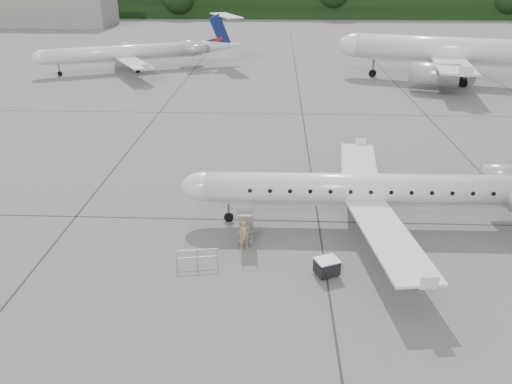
# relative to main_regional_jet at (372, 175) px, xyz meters

# --- Properties ---
(ground) EXTENTS (320.00, 320.00, 0.00)m
(ground) POSITION_rel_main_regional_jet_xyz_m (0.89, -4.38, -3.35)
(ground) COLOR slate
(ground) RESTS_ON ground
(treeline) EXTENTS (260.00, 4.00, 8.00)m
(treeline) POSITION_rel_main_regional_jet_xyz_m (0.89, 125.62, 0.65)
(treeline) COLOR black
(treeline) RESTS_ON ground
(terminal_building) EXTENTS (40.00, 14.00, 10.00)m
(terminal_building) POSITION_rel_main_regional_jet_xyz_m (-69.11, 105.62, 1.65)
(terminal_building) COLOR gray
(terminal_building) RESTS_ON ground
(main_regional_jet) EXTENTS (26.38, 19.15, 6.70)m
(main_regional_jet) POSITION_rel_main_regional_jet_xyz_m (0.00, 0.00, 0.00)
(main_regional_jet) COLOR silver
(main_regional_jet) RESTS_ON ground
(airstair) EXTENTS (0.88, 2.24, 2.10)m
(airstair) POSITION_rel_main_regional_jet_xyz_m (-7.57, -2.19, -2.30)
(airstair) COLOR silver
(airstair) RESTS_ON ground
(passenger) EXTENTS (0.79, 0.66, 1.83)m
(passenger) POSITION_rel_main_regional_jet_xyz_m (-7.56, -3.46, -2.44)
(passenger) COLOR #9A7854
(passenger) RESTS_ON ground
(safety_railing) EXTENTS (2.18, 0.46, 1.00)m
(safety_railing) POSITION_rel_main_regional_jet_xyz_m (-10.03, -5.34, -2.85)
(safety_railing) COLOR #989BA0
(safety_railing) RESTS_ON ground
(baggage_cart) EXTENTS (1.44, 1.33, 1.00)m
(baggage_cart) POSITION_rel_main_regional_jet_xyz_m (-3.06, -5.90, -2.85)
(baggage_cart) COLOR black
(baggage_cart) RESTS_ON ground
(bg_narrowbody) EXTENTS (38.94, 32.67, 12.00)m
(bg_narrowbody) POSITION_rel_main_regional_jet_xyz_m (17.91, 41.75, 2.65)
(bg_narrowbody) COLOR silver
(bg_narrowbody) RESTS_ON ground
(bg_regional_left) EXTENTS (35.46, 31.19, 7.72)m
(bg_regional_left) POSITION_rel_main_regional_jet_xyz_m (-28.49, 47.45, 0.51)
(bg_regional_left) COLOR silver
(bg_regional_left) RESTS_ON ground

